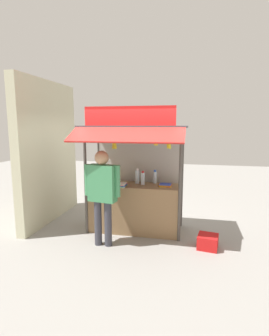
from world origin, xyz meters
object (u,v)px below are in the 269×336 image
water_bottle_rear_center (143,178)px  water_bottle_back_right (155,177)px  water_bottle_mid_right (137,177)px  vendor_person (102,189)px  water_bottle_front_left (143,178)px  magazine_stack_right (165,185)px  banana_bunch_leftmost (156,142)px  plastic_crate (208,242)px  banana_bunch_inner_right (114,145)px  magazine_stack_far_right (120,185)px  water_bottle_left (100,176)px  banana_bunch_rightmost (169,144)px

water_bottle_rear_center → water_bottle_back_right: bearing=13.6°
water_bottle_mid_right → vendor_person: (-0.45, -0.93, -0.08)m
water_bottle_mid_right → water_bottle_front_left: bearing=-33.1°
magazine_stack_right → vendor_person: size_ratio=0.15×
banana_bunch_leftmost → plastic_crate: (0.98, -0.10, -1.78)m
water_bottle_front_left → banana_bunch_inner_right: size_ratio=0.92×
magazine_stack_right → vendor_person: 1.33m
magazine_stack_right → vendor_person: vendor_person is taller
water_bottle_back_right → magazine_stack_far_right: (-0.64, -0.47, -0.10)m
water_bottle_rear_center → water_bottle_left: bearing=-175.5°
water_bottle_left → magazine_stack_right: (1.43, -0.10, -0.11)m
water_bottle_left → magazine_stack_right: size_ratio=1.05×
water_bottle_left → water_bottle_rear_center: bearing=4.5°
water_bottle_back_right → magazine_stack_right: size_ratio=1.08×
water_bottle_left → banana_bunch_leftmost: (1.28, -0.52, 0.79)m
water_bottle_front_left → water_bottle_mid_right: size_ratio=0.89×
banana_bunch_inner_right → plastic_crate: (1.77, -0.10, -1.72)m
water_bottle_mid_right → magazine_stack_far_right: 0.47m
magazine_stack_far_right → vendor_person: vendor_person is taller
water_bottle_rear_center → magazine_stack_right: size_ratio=0.99×
water_bottle_rear_center → banana_bunch_rightmost: 1.13m
water_bottle_rear_center → magazine_stack_right: (0.50, -0.17, -0.10)m
water_bottle_front_left → water_bottle_rear_center: bearing=103.0°
banana_bunch_rightmost → water_bottle_back_right: bearing=117.2°
banana_bunch_inner_right → magazine_stack_far_right: bearing=76.4°
water_bottle_rear_center → magazine_stack_right: water_bottle_rear_center is taller
water_bottle_rear_center → water_bottle_front_left: (0.03, -0.14, 0.01)m
water_bottle_mid_right → water_bottle_left: water_bottle_mid_right is taller
water_bottle_back_right → water_bottle_left: size_ratio=1.03×
water_bottle_rear_center → banana_bunch_leftmost: 1.05m
banana_bunch_inner_right → plastic_crate: banana_bunch_inner_right is taller
water_bottle_mid_right → banana_bunch_inner_right: banana_bunch_inner_right is taller
water_bottle_front_left → plastic_crate: 1.74m
water_bottle_back_right → magazine_stack_far_right: bearing=-143.9°
banana_bunch_rightmost → banana_bunch_inner_right: size_ratio=0.92×
water_bottle_front_left → banana_bunch_rightmost: bearing=-39.2°
banana_bunch_rightmost → plastic_crate: 1.90m
magazine_stack_right → banana_bunch_rightmost: (0.09, -0.42, 0.85)m
water_bottle_back_right → water_bottle_mid_right: water_bottle_mid_right is taller
magazine_stack_far_right → plastic_crate: magazine_stack_far_right is taller
water_bottle_front_left → banana_bunch_leftmost: 0.96m
water_bottle_back_right → banana_bunch_rightmost: (0.34, -0.66, 0.74)m
water_bottle_back_right → banana_bunch_rightmost: size_ratio=0.98×
water_bottle_left → magazine_stack_far_right: (0.54, -0.33, -0.09)m
water_bottle_front_left → banana_bunch_rightmost: (0.56, -0.46, 0.74)m
water_bottle_back_right → plastic_crate: water_bottle_back_right is taller
magazine_stack_far_right → plastic_crate: (1.73, -0.29, -0.91)m
water_bottle_back_right → magazine_stack_far_right: size_ratio=0.97×
water_bottle_mid_right → vendor_person: 1.03m
plastic_crate → water_bottle_front_left: bearing=157.0°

